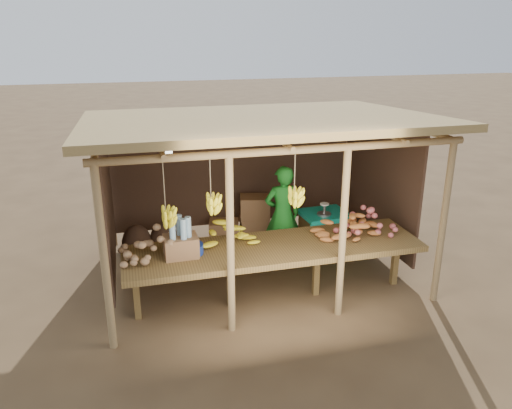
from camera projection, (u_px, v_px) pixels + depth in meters
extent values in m
plane|color=brown|center=(256.00, 269.00, 7.65)|extent=(60.00, 60.00, 0.00)
cylinder|color=olive|center=(104.00, 261.00, 5.41)|extent=(0.09, 0.09, 2.20)
cylinder|color=olive|center=(443.00, 224.00, 6.42)|extent=(0.09, 0.09, 2.20)
cylinder|color=olive|center=(109.00, 183.00, 8.15)|extent=(0.09, 0.09, 2.20)
cylinder|color=olive|center=(346.00, 166.00, 9.16)|extent=(0.09, 0.09, 2.20)
cylinder|color=olive|center=(230.00, 247.00, 5.75)|extent=(0.09, 0.09, 2.20)
cylinder|color=olive|center=(343.00, 235.00, 6.08)|extent=(0.09, 0.09, 2.20)
cylinder|color=olive|center=(290.00, 150.00, 5.55)|extent=(4.40, 0.09, 0.09)
cylinder|color=olive|center=(233.00, 110.00, 8.29)|extent=(4.40, 0.09, 0.09)
cube|color=#9C7E48|center=(256.00, 120.00, 6.89)|extent=(4.70, 3.50, 0.28)
cube|color=#422B1E|center=(234.00, 168.00, 8.60)|extent=(4.20, 0.04, 1.98)
cube|color=#422B1E|center=(108.00, 202.00, 6.93)|extent=(0.04, 2.40, 1.98)
cube|color=#422B1E|center=(379.00, 180.00, 7.93)|extent=(0.04, 2.40, 1.98)
cube|color=brown|center=(274.00, 249.00, 6.53)|extent=(3.90, 1.05, 0.08)
cube|color=brown|center=(136.00, 293.00, 6.23)|extent=(0.08, 0.08, 0.72)
cube|color=brown|center=(230.00, 281.00, 6.52)|extent=(0.08, 0.08, 0.72)
cube|color=brown|center=(316.00, 271.00, 6.81)|extent=(0.08, 0.08, 0.72)
cube|color=brown|center=(395.00, 261.00, 7.10)|extent=(0.08, 0.08, 0.72)
cylinder|color=navy|center=(189.00, 249.00, 6.27)|extent=(0.35, 0.35, 0.12)
cube|color=brown|center=(181.00, 246.00, 6.19)|extent=(0.42, 0.34, 0.26)
imported|color=#1A7520|center=(282.00, 214.00, 7.69)|extent=(0.57, 0.39, 1.55)
cube|color=brown|center=(324.00, 234.00, 8.17)|extent=(0.70, 0.60, 0.62)
cube|color=#0D9987|center=(324.00, 214.00, 8.06)|extent=(0.78, 0.68, 0.06)
cube|color=brown|center=(255.00, 229.00, 8.60)|extent=(0.55, 0.46, 0.39)
cube|color=brown|center=(255.00, 208.00, 8.47)|extent=(0.55, 0.46, 0.39)
cube|color=brown|center=(224.00, 232.00, 8.47)|extent=(0.55, 0.46, 0.39)
ellipsoid|color=#422B1E|center=(137.00, 241.00, 7.96)|extent=(0.48, 0.48, 0.65)
ellipsoid|color=#422B1E|center=(164.00, 238.00, 8.07)|extent=(0.48, 0.48, 0.65)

